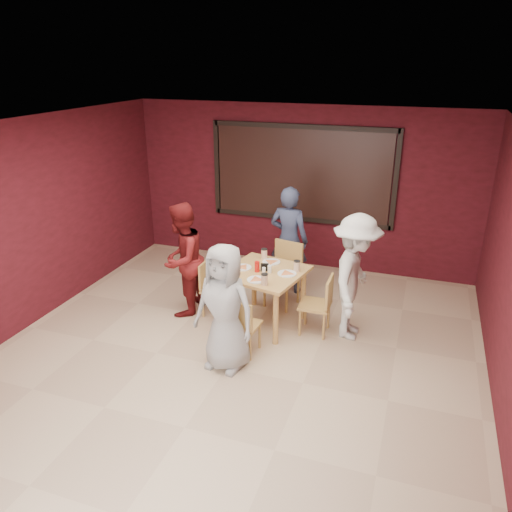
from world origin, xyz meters
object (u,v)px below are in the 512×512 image
(diner_right, at_px, (355,277))
(chair_right, at_px, (320,302))
(diner_left, at_px, (182,260))
(chair_left, at_px, (212,285))
(diner_back, at_px, (289,240))
(dining_table, at_px, (264,278))
(chair_front, at_px, (242,324))
(diner_front, at_px, (225,308))
(chair_back, at_px, (285,270))

(diner_right, bearing_deg, chair_right, 104.49)
(diner_left, bearing_deg, chair_left, 103.07)
(chair_left, bearing_deg, diner_back, 54.14)
(diner_back, bearing_deg, dining_table, 95.46)
(chair_front, relative_size, chair_right, 0.94)
(chair_right, distance_m, diner_front, 1.48)
(chair_back, bearing_deg, chair_left, -142.99)
(chair_front, relative_size, chair_back, 0.81)
(chair_right, height_order, diner_back, diner_back)
(chair_left, distance_m, diner_front, 1.41)
(dining_table, bearing_deg, chair_back, 82.57)
(diner_back, bearing_deg, diner_left, 51.10)
(diner_back, height_order, diner_left, diner_back)
(diner_left, bearing_deg, chair_back, 121.28)
(dining_table, bearing_deg, chair_front, -90.77)
(diner_front, bearing_deg, diner_back, 95.66)
(diner_back, relative_size, diner_right, 1.00)
(dining_table, distance_m, chair_back, 0.72)
(diner_back, bearing_deg, diner_right, 144.27)
(chair_left, distance_m, diner_right, 2.05)
(diner_left, bearing_deg, diner_right, 94.38)
(chair_right, bearing_deg, diner_back, 123.42)
(chair_back, bearing_deg, diner_right, -28.94)
(dining_table, height_order, chair_back, chair_back)
(chair_back, xyz_separation_m, diner_right, (1.12, -0.62, 0.31))
(chair_right, height_order, diner_front, diner_front)
(dining_table, relative_size, diner_back, 0.70)
(chair_back, height_order, chair_left, chair_back)
(dining_table, xyz_separation_m, chair_left, (-0.80, 0.03, -0.25))
(diner_front, bearing_deg, chair_left, 129.19)
(chair_back, height_order, chair_right, chair_back)
(chair_front, relative_size, diner_back, 0.46)
(diner_front, relative_size, diner_left, 0.95)
(chair_left, bearing_deg, chair_front, -48.47)
(chair_right, bearing_deg, diner_left, -178.81)
(dining_table, height_order, chair_right, dining_table)
(dining_table, distance_m, diner_left, 1.22)
(chair_back, relative_size, chair_left, 1.20)
(diner_front, height_order, diner_back, diner_back)
(chair_back, relative_size, chair_right, 1.15)
(diner_back, bearing_deg, chair_left, 60.64)
(chair_back, height_order, diner_back, diner_back)
(chair_front, height_order, diner_left, diner_left)
(dining_table, height_order, diner_left, diner_left)
(dining_table, distance_m, chair_front, 0.89)
(chair_front, xyz_separation_m, chair_back, (0.10, 1.56, 0.10))
(chair_front, bearing_deg, chair_back, 86.22)
(chair_back, bearing_deg, diner_left, -149.90)
(dining_table, distance_m, chair_left, 0.83)
(chair_left, bearing_deg, diner_right, 1.37)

